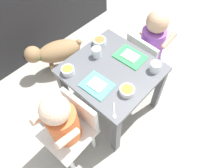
{
  "coord_description": "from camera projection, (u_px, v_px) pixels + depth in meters",
  "views": [
    {
      "loc": [
        -0.6,
        -0.54,
        1.45
      ],
      "look_at": [
        0.0,
        0.0,
        0.3
      ],
      "focal_mm": 32.62,
      "sensor_mm": 36.0,
      "label": 1
    }
  ],
  "objects": [
    {
      "name": "cereal_bowl_left_side",
      "position": [
        68.0,
        70.0,
        1.24
      ],
      "size": [
        0.08,
        0.08,
        0.04
      ],
      "color": "white",
      "rests_on": "dining_table"
    },
    {
      "name": "spoon_by_left_tray",
      "position": [
        114.0,
        112.0,
        1.09
      ],
      "size": [
        0.08,
        0.08,
        0.01
      ],
      "color": "silver",
      "rests_on": "dining_table"
    },
    {
      "name": "dog",
      "position": [
        55.0,
        52.0,
        1.7
      ],
      "size": [
        0.47,
        0.32,
        0.33
      ],
      "color": "olive",
      "rests_on": "ground"
    },
    {
      "name": "seated_child_right",
      "position": [
        152.0,
        41.0,
        1.49
      ],
      "size": [
        0.29,
        0.29,
        0.65
      ],
      "color": "silver",
      "rests_on": "ground"
    },
    {
      "name": "food_tray_right",
      "position": [
        130.0,
        57.0,
        1.32
      ],
      "size": [
        0.15,
        0.2,
        0.02
      ],
      "color": "green",
      "rests_on": "dining_table"
    },
    {
      "name": "water_cup_right",
      "position": [
        97.0,
        53.0,
        1.31
      ],
      "size": [
        0.06,
        0.06,
        0.07
      ],
      "color": "white",
      "rests_on": "dining_table"
    },
    {
      "name": "water_cup_left",
      "position": [
        155.0,
        67.0,
        1.24
      ],
      "size": [
        0.07,
        0.07,
        0.06
      ],
      "color": "white",
      "rests_on": "dining_table"
    },
    {
      "name": "ground_plane",
      "position": [
        112.0,
        106.0,
        1.65
      ],
      "size": [
        7.0,
        7.0,
        0.0
      ],
      "primitive_type": "plane",
      "color": "#9E998E"
    },
    {
      "name": "dining_table",
      "position": [
        112.0,
        77.0,
        1.34
      ],
      "size": [
        0.53,
        0.55,
        0.47
      ],
      "color": "#515459",
      "rests_on": "ground"
    },
    {
      "name": "kitchen_cabinet_back",
      "position": [
        15.0,
        0.0,
        1.69
      ],
      "size": [
        1.8,
        0.39,
        0.94
      ],
      "primitive_type": "cube",
      "color": "#232326",
      "rests_on": "ground"
    },
    {
      "name": "seated_child_left",
      "position": [
        64.0,
        122.0,
        1.12
      ],
      "size": [
        0.29,
        0.29,
        0.66
      ],
      "color": "silver",
      "rests_on": "ground"
    },
    {
      "name": "veggie_bowl_near",
      "position": [
        127.0,
        91.0,
        1.15
      ],
      "size": [
        0.09,
        0.09,
        0.04
      ],
      "color": "white",
      "rests_on": "dining_table"
    },
    {
      "name": "food_tray_left",
      "position": [
        97.0,
        85.0,
        1.19
      ],
      "size": [
        0.15,
        0.18,
        0.02
      ],
      "color": "#4CC6BC",
      "rests_on": "dining_table"
    },
    {
      "name": "cereal_bowl_right_side",
      "position": [
        100.0,
        42.0,
        1.38
      ],
      "size": [
        0.09,
        0.09,
        0.04
      ],
      "color": "white",
      "rests_on": "dining_table"
    }
  ]
}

